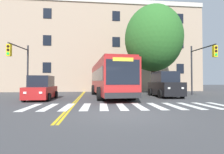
% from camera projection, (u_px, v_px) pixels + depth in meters
% --- Properties ---
extents(ground_plane, '(120.00, 120.00, 0.00)m').
position_uv_depth(ground_plane, '(125.00, 114.00, 7.68)').
color(ground_plane, '#424244').
extents(crosswalk, '(11.80, 3.41, 0.01)m').
position_uv_depth(crosswalk, '(130.00, 106.00, 10.05)').
color(crosswalk, white).
rests_on(crosswalk, ground).
extents(lane_line_yellow_inner, '(0.12, 36.00, 0.01)m').
position_uv_depth(lane_line_yellow_inner, '(84.00, 92.00, 23.62)').
color(lane_line_yellow_inner, gold).
rests_on(lane_line_yellow_inner, ground).
extents(lane_line_yellow_outer, '(0.12, 36.00, 0.01)m').
position_uv_depth(lane_line_yellow_outer, '(85.00, 92.00, 23.64)').
color(lane_line_yellow_outer, gold).
rests_on(lane_line_yellow_outer, ground).
extents(city_bus, '(3.44, 11.47, 3.22)m').
position_uv_depth(city_bus, '(109.00, 78.00, 16.59)').
color(city_bus, '#B22323').
rests_on(city_bus, ground).
extents(car_red_near_lane, '(2.00, 4.01, 1.88)m').
position_uv_depth(car_red_near_lane, '(41.00, 89.00, 13.73)').
color(car_red_near_lane, '#AD1E1E').
rests_on(car_red_near_lane, ground).
extents(car_black_far_lane, '(2.22, 4.70, 2.32)m').
position_uv_depth(car_black_far_lane, '(165.00, 85.00, 16.28)').
color(car_black_far_lane, black).
rests_on(car_black_far_lane, ground).
extents(traffic_light_near_corner, '(0.34, 3.89, 5.24)m').
position_uv_depth(traffic_light_near_corner, '(201.00, 61.00, 17.11)').
color(traffic_light_near_corner, '#28282D').
rests_on(traffic_light_near_corner, ground).
extents(traffic_light_far_corner, '(0.57, 3.57, 5.14)m').
position_uv_depth(traffic_light_far_corner, '(20.00, 60.00, 16.37)').
color(traffic_light_far_corner, '#28282D').
rests_on(traffic_light_far_corner, ground).
extents(street_tree_curbside_large, '(8.99, 9.01, 10.13)m').
position_uv_depth(street_tree_curbside_large, '(153.00, 38.00, 19.87)').
color(street_tree_curbside_large, brown).
rests_on(street_tree_curbside_large, ground).
extents(building_facade, '(35.40, 8.79, 13.20)m').
position_uv_depth(building_facade, '(84.00, 50.00, 28.43)').
color(building_facade, tan).
rests_on(building_facade, ground).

